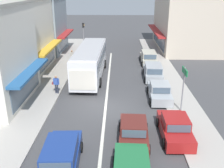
{
  "coord_description": "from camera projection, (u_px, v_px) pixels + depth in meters",
  "views": [
    {
      "loc": [
        0.93,
        -18.9,
        9.16
      ],
      "look_at": [
        0.47,
        2.2,
        1.2
      ],
      "focal_mm": 42.0,
      "sensor_mm": 36.0,
      "label": 1
    }
  ],
  "objects": [
    {
      "name": "city_bus",
      "position": [
        90.0,
        60.0,
        27.31
      ],
      "size": [
        2.95,
        10.92,
        3.23
      ],
      "color": "silver",
      "rests_on": "ground"
    },
    {
      "name": "parked_sedan_kerb_second",
      "position": [
        160.0,
        92.0,
        22.31
      ],
      "size": [
        1.98,
        4.24,
        1.47
      ],
      "color": "#9EA3A8",
      "rests_on": "ground"
    },
    {
      "name": "sidewalk_left",
      "position": [
        42.0,
        81.0,
        26.66
      ],
      "size": [
        5.2,
        44.0,
        0.14
      ],
      "primitive_type": "cube",
      "color": "#A39E96",
      "rests_on": "ground"
    },
    {
      "name": "traffic_light_downstreet",
      "position": [
        83.0,
        32.0,
        37.69
      ],
      "size": [
        0.33,
        0.24,
        4.2
      ],
      "color": "gray",
      "rests_on": "ground"
    },
    {
      "name": "directional_road_sign",
      "position": [
        184.0,
        79.0,
        19.27
      ],
      "size": [
        0.1,
        1.4,
        3.6
      ],
      "color": "gray",
      "rests_on": "ground"
    },
    {
      "name": "kerb_right",
      "position": [
        170.0,
        82.0,
        26.39
      ],
      "size": [
        2.8,
        44.0,
        0.12
      ],
      "primitive_type": "cube",
      "color": "#A39E96",
      "rests_on": "ground"
    },
    {
      "name": "pedestrian_browsing_midblock",
      "position": [
        72.0,
        56.0,
        32.09
      ],
      "size": [
        0.47,
        0.4,
        1.63
      ],
      "color": "#232838",
      "rests_on": "sidewalk_left"
    },
    {
      "name": "ground_plane",
      "position": [
        106.0,
        108.0,
        20.93
      ],
      "size": [
        140.0,
        140.0,
        0.0
      ],
      "primitive_type": "plane",
      "color": "#3F3F42"
    },
    {
      "name": "parked_wagon_kerb_third",
      "position": [
        153.0,
        72.0,
        27.23
      ],
      "size": [
        2.05,
        4.56,
        1.58
      ],
      "color": "#9EA3A8",
      "rests_on": "ground"
    },
    {
      "name": "shopfront_mid_block",
      "position": [
        17.0,
        36.0,
        28.79
      ],
      "size": [
        7.19,
        9.05,
        7.94
      ],
      "color": "silver",
      "rests_on": "ground"
    },
    {
      "name": "pedestrian_with_handbag_near",
      "position": [
        56.0,
        83.0,
        23.07
      ],
      "size": [
        0.66,
        0.32,
        1.63
      ],
      "color": "#232838",
      "rests_on": "sidewalk_left"
    },
    {
      "name": "wagon_adjacent_lane_lead",
      "position": [
        61.0,
        156.0,
        13.75
      ],
      "size": [
        2.08,
        4.57,
        1.58
      ],
      "color": "navy",
      "rests_on": "ground"
    },
    {
      "name": "sedan_queue_gap_filler",
      "position": [
        134.0,
        133.0,
        16.14
      ],
      "size": [
        2.03,
        4.27,
        1.47
      ],
      "color": "#561E19",
      "rests_on": "ground"
    },
    {
      "name": "shopfront_far_end",
      "position": [
        39.0,
        25.0,
        37.07
      ],
      "size": [
        7.5,
        7.97,
        7.76
      ],
      "color": "#84939E",
      "rests_on": "ground"
    },
    {
      "name": "lane_centre_line",
      "position": [
        107.0,
        89.0,
        24.67
      ],
      "size": [
        0.2,
        28.0,
        0.01
      ],
      "primitive_type": "cube",
      "color": "silver",
      "rests_on": "ground"
    },
    {
      "name": "building_right_far",
      "position": [
        188.0,
        20.0,
        39.25
      ],
      "size": [
        9.57,
        13.61,
        8.54
      ],
      "color": "beige",
      "rests_on": "ground"
    },
    {
      "name": "parked_sedan_kerb_front",
      "position": [
        175.0,
        128.0,
        16.68
      ],
      "size": [
        1.91,
        4.21,
        1.47
      ],
      "color": "maroon",
      "rests_on": "ground"
    },
    {
      "name": "parked_wagon_kerb_rear",
      "position": [
        149.0,
        58.0,
        32.54
      ],
      "size": [
        1.96,
        4.51,
        1.58
      ],
      "color": "#B7B29E",
      "rests_on": "ground"
    }
  ]
}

